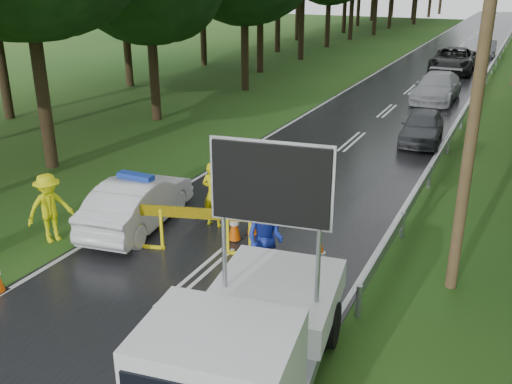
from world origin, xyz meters
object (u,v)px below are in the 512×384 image
Objects in this scene: police_sedan at (138,203)px; queue_car_first at (422,126)px; civilian at (265,239)px; queue_car_second at (437,87)px; queue_car_third at (453,60)px; barrier at (194,219)px; queue_car_fourth at (487,49)px; work_truck at (247,346)px; officer at (213,194)px.

police_sedan reaches higher than queue_car_first.
civilian reaches higher than queue_car_second.
barrier is at bearing -95.80° from queue_car_third.
queue_car_fourth is (0.10, 27.40, -0.02)m from queue_car_first.
queue_car_third reaches higher than queue_car_second.
work_truck is 43.71m from queue_car_fourth.
work_truck is 1.03× the size of queue_car_second.
civilian is 0.48× the size of queue_car_fourth.
barrier is 12.61m from queue_car_first.
queue_car_second is at bearing -111.54° from police_sedan.
work_truck is (5.58, -4.75, 0.38)m from police_sedan.
barrier is at bearing -96.79° from queue_car_fourth.
queue_car_second is at bearing 66.63° from barrier.
officer is 3.05m from civilian.
work_truck reaches higher than queue_car_third.
officer is 11.20m from queue_car_first.
queue_car_first is 8.33m from queue_car_second.
queue_car_fourth is at bearing -92.32° from officer.
barrier is (-3.45, 4.10, -0.18)m from work_truck.
queue_car_third is (-1.56, 34.41, -0.24)m from work_truck.
officer is 0.36× the size of queue_car_second.
work_truck reaches higher than barrier.
police_sedan is 1.11× the size of queue_car_fourth.
queue_car_fourth is (3.62, 38.03, -0.27)m from officer.
queue_car_first is at bearing 87.41° from civilian.
work_truck is 4.02m from civilian.
officer is at bearing 85.89° from barrier.
officer is at bearing -97.32° from queue_car_second.
police_sedan is 12.71m from queue_car_first.
police_sedan is at bearing 169.21° from civilian.
work_truck reaches higher than queue_car_fourth.
barrier is 30.36m from queue_car_third.
police_sedan is 2.33× the size of civilian.
work_truck is at bearing -91.83° from queue_car_fourth.
queue_car_first reaches higher than queue_car_fourth.
work_truck reaches higher than police_sedan.
officer is 0.30× the size of queue_car_third.
work_truck is 1.35× the size of queue_car_first.
police_sedan is 2.02m from officer.
queue_car_fourth is at bearing 79.37° from queue_car_third.
barrier is 0.54× the size of queue_car_second.
queue_car_third is at bearing -100.48° from queue_car_fourth.
work_truck is 6.83m from officer.
queue_car_second reaches higher than barrier.
work_truck is 2.86× the size of officer.
work_truck is 1.34× the size of queue_car_fourth.
queue_car_third is (-1.27, 18.10, 0.17)m from queue_car_first.
police_sedan reaches higher than queue_car_fourth.
queue_car_third is at bearing 89.40° from queue_car_first.
barrier is at bearing 154.47° from police_sedan.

